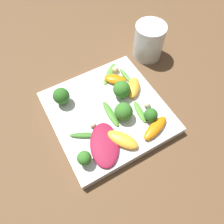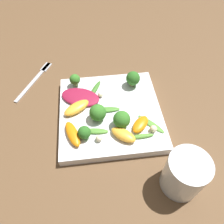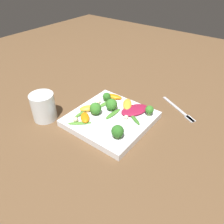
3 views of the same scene
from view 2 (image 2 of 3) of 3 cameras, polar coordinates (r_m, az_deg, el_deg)
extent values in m
plane|color=brown|center=(0.59, -0.43, -0.91)|extent=(2.40, 2.40, 0.00)
cube|color=white|center=(0.58, -0.44, -0.21)|extent=(0.26, 0.26, 0.02)
cylinder|color=white|center=(0.48, 18.39, -15.17)|extent=(0.08, 0.08, 0.10)
cube|color=#B2B2B7|center=(0.71, -19.82, 7.67)|extent=(0.10, 0.16, 0.01)
cube|color=#B2B2B7|center=(0.75, -16.88, 11.28)|extent=(0.04, 0.04, 0.01)
ellipsoid|color=maroon|center=(0.60, -8.25, 3.92)|extent=(0.12, 0.10, 0.01)
ellipsoid|color=orange|center=(0.52, -10.26, -5.65)|extent=(0.05, 0.08, 0.02)
ellipsoid|color=#FCAD33|center=(0.51, 2.99, -5.96)|extent=(0.07, 0.06, 0.02)
ellipsoid|color=#FCAD33|center=(0.57, -9.21, 1.13)|extent=(0.08, 0.07, 0.02)
ellipsoid|color=orange|center=(0.54, 7.43, -3.19)|extent=(0.06, 0.06, 0.02)
cylinder|color=#7A9E51|center=(0.52, -7.09, -6.12)|extent=(0.01, 0.01, 0.01)
sphere|color=#2D6B23|center=(0.51, -7.24, -5.31)|extent=(0.03, 0.03, 0.03)
cylinder|color=#84AD5B|center=(0.63, -9.50, 7.37)|extent=(0.01, 0.01, 0.01)
sphere|color=#387A28|center=(0.62, -9.69, 8.39)|extent=(0.03, 0.03, 0.03)
cylinder|color=#7A9E51|center=(0.55, -3.65, -1.26)|extent=(0.01, 0.01, 0.01)
sphere|color=#387A28|center=(0.53, -3.74, -0.15)|extent=(0.04, 0.04, 0.04)
cylinder|color=#7A9E51|center=(0.63, 5.38, 7.53)|extent=(0.01, 0.01, 0.02)
sphere|color=#2D6B23|center=(0.61, 5.51, 8.75)|extent=(0.04, 0.04, 0.04)
cylinder|color=#7A9E51|center=(0.54, 2.49, -3.04)|extent=(0.01, 0.01, 0.01)
sphere|color=#387A28|center=(0.52, 2.55, -1.92)|extent=(0.04, 0.04, 0.04)
ellipsoid|color=#518E33|center=(0.52, 7.71, -6.30)|extent=(0.06, 0.01, 0.01)
ellipsoid|color=#518E33|center=(0.55, 10.15, -3.09)|extent=(0.06, 0.07, 0.00)
ellipsoid|color=#47842D|center=(0.57, -1.83, 0.79)|extent=(0.08, 0.02, 0.01)
ellipsoid|color=#518E33|center=(0.53, -4.32, -5.00)|extent=(0.06, 0.02, 0.01)
ellipsoid|color=#3D7528|center=(0.61, -4.54, 5.87)|extent=(0.05, 0.07, 0.01)
sphere|color=beige|center=(0.51, -3.44, -6.87)|extent=(0.02, 0.02, 0.02)
sphere|color=beige|center=(0.53, 10.76, -4.32)|extent=(0.02, 0.02, 0.02)
sphere|color=beige|center=(0.59, -3.04, 4.55)|extent=(0.01, 0.01, 0.01)
camera|label=1|loc=(0.52, -43.02, 42.84)|focal=35.00mm
camera|label=3|loc=(0.89, 42.29, 44.68)|focal=35.00mm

